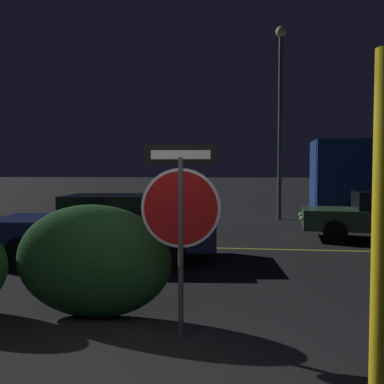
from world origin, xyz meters
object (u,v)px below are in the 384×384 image
Objects in this scene: hedge_bush_2 at (93,261)px; passing_car_2 at (107,226)px; street_lamp at (280,102)px; stop_sign at (181,207)px; passing_car_3 at (383,216)px; yellow_pole_right at (382,255)px.

hedge_bush_2 is 3.73m from passing_car_2.
hedge_bush_2 is 0.27× the size of street_lamp.
stop_sign reaches higher than hedge_bush_2.
hedge_bush_2 is 12.74m from street_lamp.
street_lamp is (4.27, 8.10, 3.85)m from passing_car_2.
stop_sign is 0.29× the size of street_lamp.
passing_car_2 is at bearing 121.80° from passing_car_3.
stop_sign is 1.50m from hedge_bush_2.
yellow_pole_right is at bearing 168.42° from passing_car_3.
yellow_pole_right is 0.54× the size of passing_car_2.
street_lamp is at bearing 31.81° from passing_car_3.
stop_sign is 1.06× the size of hedge_bush_2.
stop_sign is 8.62m from passing_car_3.
yellow_pole_right is (1.59, -1.82, -0.15)m from stop_sign.
yellow_pole_right is at bearing -52.42° from stop_sign.
yellow_pole_right is 9.62m from passing_car_3.
hedge_bush_2 reaches higher than passing_car_3.
passing_car_2 is at bearing -117.79° from street_lamp.
stop_sign is at bearing 154.52° from passing_car_3.
hedge_bush_2 is 0.42× the size of passing_car_2.
hedge_bush_2 is (-2.80, 2.31, -0.60)m from yellow_pole_right.
passing_car_2 is 7.39m from passing_car_3.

